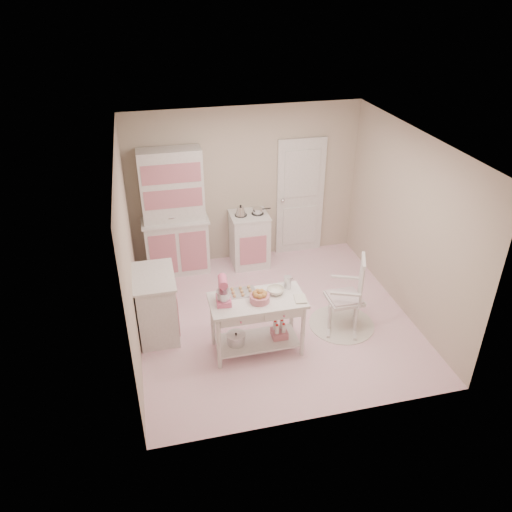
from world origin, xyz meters
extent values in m
plane|color=#F89BBF|center=(0.00, 0.00, 0.00)|extent=(3.80, 3.80, 0.00)
cube|color=white|center=(0.00, 0.00, 2.60)|extent=(3.80, 3.80, 0.04)
cube|color=#C0AF9C|center=(0.00, 1.90, 1.30)|extent=(3.80, 0.04, 2.60)
cube|color=#C0AF9C|center=(0.00, -1.90, 1.30)|extent=(3.80, 0.04, 2.60)
cube|color=#C0AF9C|center=(-1.90, 0.00, 1.30)|extent=(0.04, 3.80, 2.60)
cube|color=#C0AF9C|center=(1.90, 0.00, 1.30)|extent=(0.04, 3.80, 2.60)
cube|color=white|center=(0.95, 1.87, 1.02)|extent=(0.82, 0.05, 2.04)
cube|color=white|center=(-1.20, 1.66, 1.04)|extent=(1.06, 0.50, 2.08)
cube|color=white|center=(0.00, 1.61, 0.46)|extent=(0.62, 0.57, 0.92)
cube|color=white|center=(-1.63, 0.07, 0.46)|extent=(0.54, 0.84, 0.92)
cylinder|color=white|center=(0.89, -0.37, 0.01)|extent=(0.92, 0.92, 0.01)
cube|color=white|center=(0.89, -0.37, 0.55)|extent=(0.72, 0.85, 1.10)
cube|color=white|center=(-0.40, -0.60, 0.40)|extent=(1.20, 0.60, 0.80)
cube|color=#E4608A|center=(-0.82, -0.58, 0.97)|extent=(0.22, 0.30, 0.34)
cube|color=silver|center=(-0.55, -0.42, 0.81)|extent=(0.34, 0.24, 0.02)
cylinder|color=#C77282|center=(-0.38, -0.65, 0.85)|extent=(0.25, 0.25, 0.09)
imported|color=silver|center=(-0.14, -0.52, 0.83)|extent=(0.22, 0.22, 0.07)
cylinder|color=silver|center=(0.04, -0.44, 0.89)|extent=(0.10, 0.10, 0.17)
imported|color=silver|center=(0.05, -0.72, 0.81)|extent=(0.17, 0.22, 0.02)
camera|label=1|loc=(-1.60, -5.59, 4.36)|focal=35.00mm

